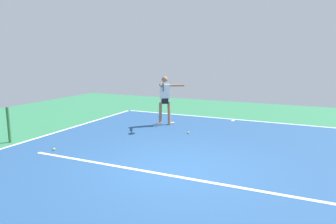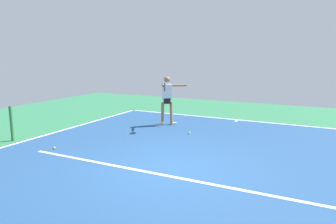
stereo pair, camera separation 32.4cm
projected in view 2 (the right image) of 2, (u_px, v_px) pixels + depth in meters
ground_plane at (170, 169)px, 7.12m from camera, size 22.01×22.01×0.00m
court_surface at (170, 169)px, 7.12m from camera, size 10.04×12.38×0.00m
court_line_baseline_near at (238, 120)px, 12.51m from camera, size 10.04×0.10×0.01m
court_line_sideline_right at (21, 142)px, 9.31m from camera, size 0.10×12.38×0.01m
court_line_service at (162, 175)px, 6.78m from camera, size 7.53×0.10×0.01m
court_line_centre_mark at (236, 121)px, 12.34m from camera, size 0.10×0.30×0.01m
net_post at (11, 124)px, 9.37m from camera, size 0.09×0.09×1.07m
tennis_player at (167, 97)px, 11.48m from camera, size 0.97×1.42×1.81m
tennis_ball_far_corner at (54, 148)px, 8.62m from camera, size 0.07×0.07×0.07m
tennis_ball_by_sideline at (189, 133)px, 10.30m from camera, size 0.07×0.07×0.07m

